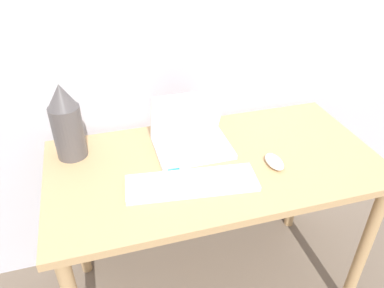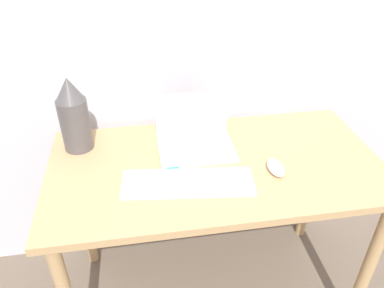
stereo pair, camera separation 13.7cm
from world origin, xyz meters
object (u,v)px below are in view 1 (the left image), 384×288
object	(u,v)px
mp3_player	(175,173)
vase	(66,122)
keyboard	(192,183)
laptop	(191,135)
mouse	(274,162)

from	to	relation	value
mp3_player	vase	bearing A→B (deg)	147.56
keyboard	vase	distance (m)	0.53
laptop	mouse	world-z (taller)	laptop
mouse	mp3_player	size ratio (longest dim) A/B	2.13
laptop	vase	size ratio (longest dim) A/B	0.98
vase	mp3_player	size ratio (longest dim) A/B	5.99
keyboard	mouse	bearing A→B (deg)	4.75
laptop	keyboard	world-z (taller)	laptop
laptop	mouse	distance (m)	0.35
laptop	keyboard	size ratio (longest dim) A/B	0.62
mouse	mp3_player	xyz separation A→B (m)	(-0.38, 0.05, -0.01)
keyboard	vase	bearing A→B (deg)	142.34
mp3_player	mouse	bearing A→B (deg)	-8.08
laptop	mouse	bearing A→B (deg)	-38.42
keyboard	mouse	size ratio (longest dim) A/B	4.42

